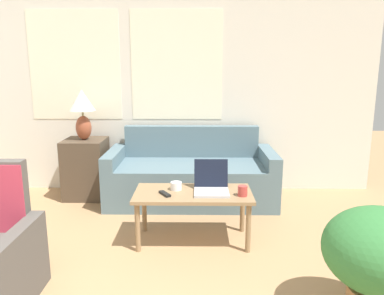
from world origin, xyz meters
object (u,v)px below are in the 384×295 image
object	(u,v)px
couch	(191,177)
potted_plant	(380,256)
coffee_table	(193,198)
cup_navy	(176,186)
cup_yellow	(243,191)
laptop	(211,185)
table_lamp	(82,109)
tv_remote	(165,194)

from	to	relation	value
couch	potted_plant	world-z (taller)	couch
couch	coffee_table	bearing A→B (deg)	-88.29
coffee_table	cup_navy	xyz separation A→B (m)	(-0.15, 0.06, 0.09)
coffee_table	cup_navy	bearing A→B (deg)	157.89
potted_plant	couch	bearing A→B (deg)	118.12
cup_navy	potted_plant	distance (m)	1.71
cup_yellow	laptop	bearing A→B (deg)	156.09
couch	coffee_table	xyz separation A→B (m)	(0.03, -1.07, 0.13)
couch	cup_yellow	bearing A→B (deg)	-68.73
couch	cup_navy	bearing A→B (deg)	-96.78
table_lamp	tv_remote	distance (m)	1.73
cup_navy	tv_remote	distance (m)	0.17
table_lamp	coffee_table	bearing A→B (deg)	-42.20
cup_yellow	tv_remote	xyz separation A→B (m)	(-0.66, 0.02, -0.03)
laptop	cup_yellow	xyz separation A→B (m)	(0.26, -0.12, -0.01)
table_lamp	potted_plant	bearing A→B (deg)	-43.05
laptop	cup_navy	xyz separation A→B (m)	(-0.31, 0.04, -0.02)
coffee_table	laptop	world-z (taller)	laptop
coffee_table	tv_remote	distance (m)	0.26
cup_navy	potted_plant	bearing A→B (deg)	-41.94
coffee_table	cup_yellow	world-z (taller)	cup_yellow
potted_plant	cup_yellow	bearing A→B (deg)	125.22
coffee_table	potted_plant	size ratio (longest dim) A/B	1.41
couch	potted_plant	bearing A→B (deg)	-61.88
coffee_table	laptop	xyz separation A→B (m)	(0.16, 0.02, 0.11)
tv_remote	laptop	bearing A→B (deg)	14.07
coffee_table	cup_yellow	bearing A→B (deg)	-12.43
cup_navy	cup_yellow	bearing A→B (deg)	-15.10
cup_navy	couch	bearing A→B (deg)	83.22
coffee_table	cup_navy	distance (m)	0.19
couch	cup_yellow	world-z (taller)	couch
laptop	tv_remote	size ratio (longest dim) A/B	2.11
coffee_table	cup_yellow	size ratio (longest dim) A/B	11.59
laptop	cup_yellow	size ratio (longest dim) A/B	3.59
cup_yellow	cup_navy	bearing A→B (deg)	164.90
table_lamp	cup_navy	bearing A→B (deg)	-44.24
coffee_table	laptop	bearing A→B (deg)	8.19
laptop	cup_yellow	distance (m)	0.29
couch	table_lamp	bearing A→B (deg)	175.61
table_lamp	cup_yellow	bearing A→B (deg)	-36.42
potted_plant	tv_remote	bearing A→B (deg)	143.63
cup_navy	cup_yellow	xyz separation A→B (m)	(0.57, -0.15, 0.01)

